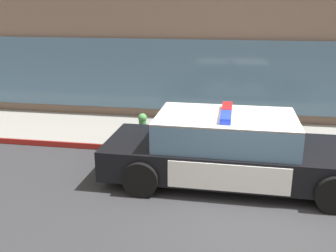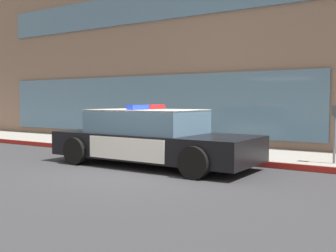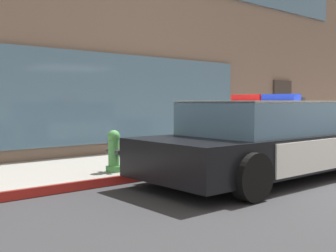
# 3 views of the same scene
# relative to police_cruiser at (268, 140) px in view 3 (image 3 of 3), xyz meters

# --- Properties ---
(ground) EXTENTS (48.00, 48.00, 0.00)m
(ground) POSITION_rel_police_cruiser_xyz_m (0.47, -0.83, -0.68)
(ground) COLOR #303033
(sidewalk) EXTENTS (48.00, 2.62, 0.15)m
(sidewalk) POSITION_rel_police_cruiser_xyz_m (0.47, 2.55, -0.61)
(sidewalk) COLOR gray
(sidewalk) RESTS_ON ground
(curb_red_paint) EXTENTS (28.80, 0.04, 0.14)m
(curb_red_paint) POSITION_rel_police_cruiser_xyz_m (0.47, 1.22, -0.61)
(curb_red_paint) COLOR maroon
(curb_red_paint) RESTS_ON ground
(storefront_building) EXTENTS (22.70, 10.45, 6.93)m
(storefront_building) POSITION_rel_police_cruiser_xyz_m (-0.73, 9.08, 2.78)
(storefront_building) COLOR #7A6051
(storefront_building) RESTS_ON ground
(police_cruiser) EXTENTS (5.19, 2.16, 1.49)m
(police_cruiser) POSITION_rel_police_cruiser_xyz_m (0.00, 0.00, 0.00)
(police_cruiser) COLOR black
(police_cruiser) RESTS_ON ground
(fire_hydrant) EXTENTS (0.34, 0.39, 0.73)m
(fire_hydrant) POSITION_rel_police_cruiser_xyz_m (-2.21, 1.61, -0.18)
(fire_hydrant) COLOR #4C994C
(fire_hydrant) RESTS_ON sidewalk
(parking_meter) EXTENTS (0.12, 0.18, 1.34)m
(parking_meter) POSITION_rel_police_cruiser_xyz_m (3.91, 1.78, 0.40)
(parking_meter) COLOR slate
(parking_meter) RESTS_ON sidewalk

